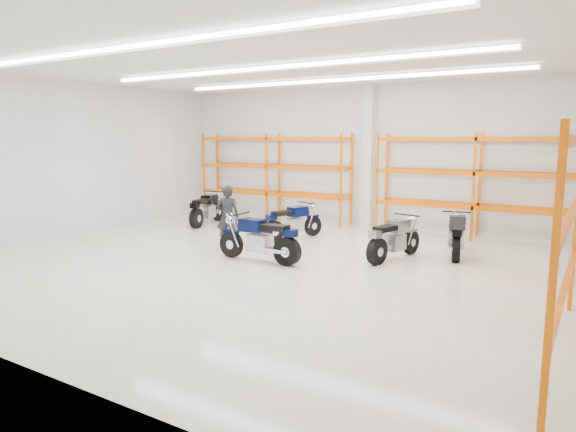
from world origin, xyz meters
The scene contains 11 objects.
ground centered at (0.00, 0.00, 0.00)m, with size 14.00×14.00×0.00m, color beige.
room_shell centered at (0.00, 0.03, 3.28)m, with size 14.02×12.02×4.51m.
motorcycle_main centered at (-0.19, 0.11, 0.51)m, with size 2.22×0.74×1.09m.
motorcycle_back_a centered at (-4.66, 3.37, 0.50)m, with size 0.81×2.15×1.07m.
motorcycle_back_b centered at (-1.00, 2.74, 0.47)m, with size 0.93×2.00×1.01m.
motorcycle_back_c centered at (2.30, 1.89, 0.48)m, with size 0.82×2.07×1.02m.
motorcycle_back_d centered at (3.49, 2.98, 0.53)m, with size 0.90×2.14×1.11m.
standing_man centered at (-1.85, 0.96, 0.82)m, with size 0.60×0.39×1.64m, color black.
structural_column centered at (0.00, 5.82, 2.25)m, with size 0.32×0.32×4.50m, color white.
pallet_racking_back_left centered at (-3.40, 5.48, 1.79)m, with size 5.67×0.87×3.00m.
pallet_racking_back_right centered at (3.40, 5.48, 1.79)m, with size 5.67×0.87×3.00m.
Camera 1 is at (6.38, -9.44, 2.84)m, focal length 32.00 mm.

